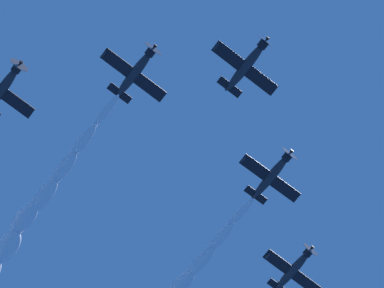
{
  "coord_description": "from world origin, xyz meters",
  "views": [
    {
      "loc": [
        23.19,
        -15.72,
        1.75
      ],
      "look_at": [
        -15.9,
        -8.67,
        93.05
      ],
      "focal_mm": 73.84,
      "sensor_mm": 36.0,
      "label": 1
    }
  ],
  "objects_px": {
    "airplane_right_wingman": "(136,72)",
    "airplane_lead": "(247,65)",
    "airplane_outer_left": "(294,269)",
    "airplane_outer_right": "(3,88)",
    "airplane_left_wingman": "(272,175)"
  },
  "relations": [
    {
      "from": "airplane_left_wingman",
      "to": "airplane_outer_right",
      "type": "height_order",
      "value": "airplane_left_wingman"
    },
    {
      "from": "airplane_lead",
      "to": "airplane_outer_right",
      "type": "height_order",
      "value": "airplane_lead"
    },
    {
      "from": "airplane_outer_right",
      "to": "airplane_right_wingman",
      "type": "bearing_deg",
      "value": 74.27
    },
    {
      "from": "airplane_outer_right",
      "to": "airplane_lead",
      "type": "bearing_deg",
      "value": 74.24
    },
    {
      "from": "airplane_right_wingman",
      "to": "airplane_lead",
      "type": "bearing_deg",
      "value": 74.21
    },
    {
      "from": "airplane_left_wingman",
      "to": "airplane_right_wingman",
      "type": "height_order",
      "value": "airplane_right_wingman"
    },
    {
      "from": "airplane_outer_right",
      "to": "airplane_left_wingman",
      "type": "bearing_deg",
      "value": 100.11
    },
    {
      "from": "airplane_outer_left",
      "to": "airplane_left_wingman",
      "type": "bearing_deg",
      "value": -24.15
    },
    {
      "from": "airplane_lead",
      "to": "airplane_right_wingman",
      "type": "bearing_deg",
      "value": -105.79
    },
    {
      "from": "airplane_outer_left",
      "to": "airplane_outer_right",
      "type": "relative_size",
      "value": 1.0
    },
    {
      "from": "airplane_outer_left",
      "to": "airplane_lead",
      "type": "bearing_deg",
      "value": -24.09
    },
    {
      "from": "airplane_lead",
      "to": "airplane_left_wingman",
      "type": "height_order",
      "value": "airplane_left_wingman"
    },
    {
      "from": "airplane_outer_left",
      "to": "airplane_outer_right",
      "type": "bearing_deg",
      "value": -64.38
    },
    {
      "from": "airplane_left_wingman",
      "to": "airplane_outer_left",
      "type": "relative_size",
      "value": 1.0
    },
    {
      "from": "airplane_lead",
      "to": "airplane_left_wingman",
      "type": "xyz_separation_m",
      "value": [
        -14.56,
        6.49,
        1.05
      ]
    }
  ]
}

